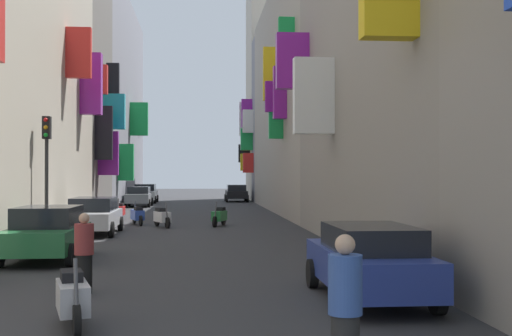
% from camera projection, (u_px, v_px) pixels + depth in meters
% --- Properties ---
extents(ground_plane, '(140.00, 140.00, 0.00)m').
position_uv_depth(ground_plane, '(190.00, 220.00, 33.58)').
color(ground_plane, '#2D2D30').
extents(building_left_mid_a, '(7.35, 7.63, 17.76)m').
position_uv_depth(building_left_mid_a, '(50.00, 59.00, 36.87)').
color(building_left_mid_a, slate).
rests_on(building_left_mid_a, ground).
extents(building_left_mid_b, '(7.39, 22.26, 16.06)m').
position_uv_depth(building_left_mid_b, '(93.00, 103.00, 51.75)').
color(building_left_mid_b, gray).
rests_on(building_left_mid_b, ground).
extents(building_right_mid_b, '(6.99, 24.32, 14.22)m').
position_uv_depth(building_right_mid_b, '(317.00, 100.00, 41.85)').
color(building_right_mid_b, '#9E9384').
rests_on(building_right_mid_b, ground).
extents(building_right_mid_c, '(7.02, 3.20, 13.80)m').
position_uv_depth(building_right_mid_c, '(288.00, 121.00, 55.58)').
color(building_right_mid_c, gray).
rests_on(building_right_mid_c, ground).
extents(building_right_far, '(7.03, 7.07, 19.91)m').
position_uv_depth(building_right_far, '(280.00, 93.00, 60.71)').
color(building_right_far, '#BCB29E').
rests_on(building_right_far, ground).
extents(parked_car_silver, '(1.96, 4.32, 1.44)m').
position_uv_depth(parked_car_silver, '(93.00, 215.00, 25.71)').
color(parked_car_silver, '#B7B7BC').
rests_on(parked_car_silver, ground).
extents(parked_car_black, '(1.93, 3.99, 1.44)m').
position_uv_depth(parked_car_black, '(236.00, 193.00, 55.65)').
color(parked_car_black, black).
rests_on(parked_car_black, ground).
extents(parked_car_blue, '(1.83, 4.20, 1.42)m').
position_uv_depth(parked_car_blue, '(369.00, 260.00, 12.24)').
color(parked_car_blue, navy).
rests_on(parked_car_blue, ground).
extents(parked_car_grey, '(1.85, 3.96, 1.44)m').
position_uv_depth(parked_car_grey, '(139.00, 196.00, 47.29)').
color(parked_car_grey, slate).
rests_on(parked_car_grey, ground).
extents(parked_car_white, '(1.96, 4.05, 1.53)m').
position_uv_depth(parked_car_white, '(145.00, 193.00, 53.28)').
color(parked_car_white, white).
rests_on(parked_car_white, ground).
extents(parked_car_green, '(1.95, 3.94, 1.47)m').
position_uv_depth(parked_car_green, '(47.00, 232.00, 17.94)').
color(parked_car_green, '#236638').
rests_on(parked_car_green, ground).
extents(scooter_white, '(0.84, 1.78, 1.13)m').
position_uv_depth(scooter_white, '(162.00, 217.00, 29.01)').
color(scooter_white, silver).
rests_on(scooter_white, ground).
extents(scooter_silver, '(0.73, 1.88, 1.13)m').
position_uv_depth(scooter_silver, '(73.00, 297.00, 10.12)').
color(scooter_silver, '#ADADB2').
rests_on(scooter_silver, ground).
extents(scooter_green, '(0.76, 1.75, 1.13)m').
position_uv_depth(scooter_green, '(219.00, 216.00, 29.67)').
color(scooter_green, '#287F3D').
rests_on(scooter_green, ground).
extents(scooter_red, '(0.44, 1.97, 1.13)m').
position_uv_depth(scooter_red, '(120.00, 211.00, 33.73)').
color(scooter_red, red).
rests_on(scooter_red, ground).
extents(scooter_blue, '(0.76, 1.93, 1.13)m').
position_uv_depth(scooter_blue, '(138.00, 215.00, 30.34)').
color(scooter_blue, '#2D4CAD').
rests_on(scooter_blue, ground).
extents(pedestrian_crossing, '(0.53, 0.53, 1.60)m').
position_uv_depth(pedestrian_crossing, '(84.00, 254.00, 12.94)').
color(pedestrian_crossing, black).
rests_on(pedestrian_crossing, ground).
extents(pedestrian_near_right, '(0.51, 0.51, 1.71)m').
position_uv_depth(pedestrian_near_right, '(345.00, 312.00, 7.18)').
color(pedestrian_near_right, '#242424').
rests_on(pedestrian_near_right, ground).
extents(traffic_light_near_corner, '(0.26, 0.34, 4.28)m').
position_uv_depth(traffic_light_near_corner, '(47.00, 158.00, 21.59)').
color(traffic_light_near_corner, '#2D2D2D').
rests_on(traffic_light_near_corner, ground).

